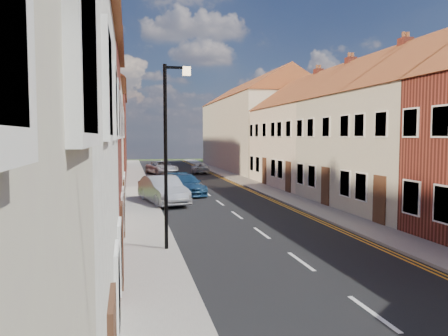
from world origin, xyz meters
name	(u,v)px	position (x,y,z in m)	size (l,w,h in m)	color
road	(220,203)	(0.00, 30.00, 0.01)	(7.00, 90.00, 0.02)	black
pavement_left	(142,205)	(-4.40, 30.00, 0.06)	(1.80, 90.00, 0.12)	#AEA79E
pavement_right	(292,200)	(4.40, 30.00, 0.06)	(1.80, 90.00, 0.12)	#AEA79E
cottage_r_cream_mid	(444,122)	(9.30, 23.50, 4.48)	(8.30, 5.20, 9.00)	#B4A597
cottage_r_pink	(379,125)	(9.30, 28.90, 4.47)	(8.30, 6.00, 9.00)	#B4A597
cottage_r_white_far	(336,127)	(9.30, 34.30, 4.48)	(8.30, 5.20, 9.00)	#FFE5C9
cottage_r_cream_far	(306,128)	(9.30, 39.70, 4.47)	(8.30, 6.00, 9.00)	#FFE5C9
cottage_l_pink	(15,122)	(-9.30, 23.85, 4.37)	(8.30, 6.30, 8.80)	#FFE5C9
block_right_far	(254,124)	(9.30, 55.00, 5.29)	(8.30, 24.20, 10.50)	#B4A597
block_left_far	(83,121)	(-9.30, 50.00, 5.29)	(8.30, 24.20, 10.50)	maroon
lamppost	(168,145)	(-3.81, 20.00, 3.54)	(0.88, 0.15, 6.00)	black
car_mid	(163,190)	(-3.20, 30.42, 0.79)	(1.67, 4.79, 1.58)	#A9ABB1
car_far	(185,185)	(-1.50, 34.00, 0.67)	(1.89, 4.64, 1.35)	navy
car_distant	(162,168)	(-1.80, 50.00, 0.67)	(2.22, 4.81, 1.34)	#B7B9BF
car_distant_b	(200,168)	(2.11, 50.00, 0.54)	(1.78, 3.86, 1.07)	#AEB2B6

